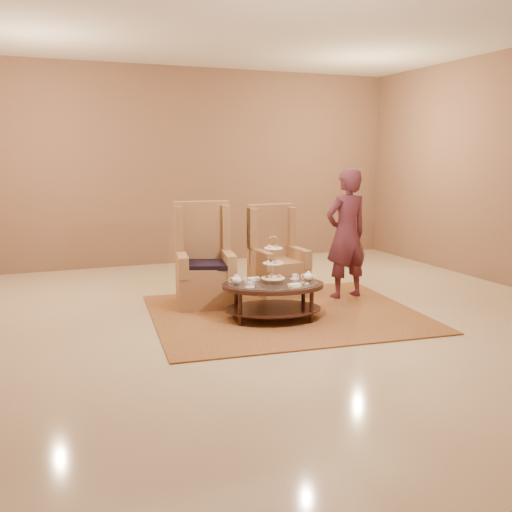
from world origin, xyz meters
name	(u,v)px	position (x,y,z in m)	size (l,w,h in m)	color
ground	(272,318)	(0.00, 0.00, 0.00)	(8.00, 8.00, 0.00)	beige
ceiling	(272,318)	(0.00, 0.00, 0.00)	(8.00, 8.00, 0.02)	beige
wall_back	(187,167)	(0.00, 4.00, 1.75)	(8.00, 0.04, 3.50)	#845E48
rug	(285,313)	(0.22, 0.13, 0.01)	(3.47, 2.98, 0.02)	#A5723A
tea_table	(273,290)	(-0.02, -0.06, 0.37)	(1.38, 1.10, 1.02)	black
armchair_left	(204,270)	(-0.57, 0.97, 0.46)	(0.85, 0.87, 1.36)	#A1754C
armchair_right	(276,264)	(0.54, 1.16, 0.43)	(0.71, 0.73, 1.27)	#A1754C
person	(346,234)	(1.34, 0.58, 0.89)	(0.70, 0.50, 1.79)	#50222D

